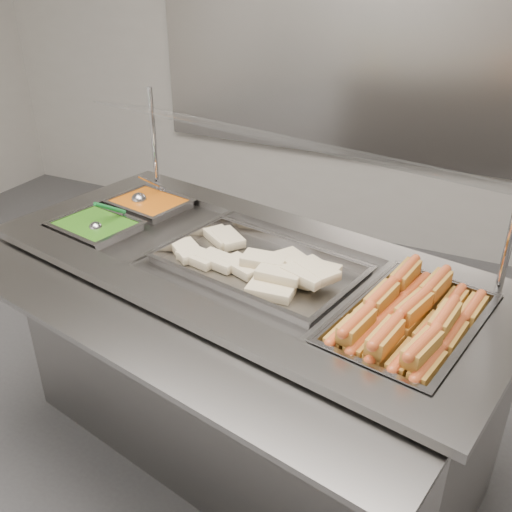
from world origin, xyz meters
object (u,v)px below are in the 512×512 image
at_px(steam_counter, 246,359).
at_px(pan_wraps, 258,269).
at_px(serving_spoon, 99,225).
at_px(pan_hotdogs, 409,330).
at_px(ladle, 140,199).
at_px(sneeze_guard, 283,143).

height_order(steam_counter, pan_wraps, pan_wraps).
relative_size(steam_counter, serving_spoon, 11.21).
relative_size(steam_counter, pan_hotdogs, 3.31).
bearing_deg(ladle, serving_spoon, -87.70).
distance_m(steam_counter, sneeze_guard, 0.82).
distance_m(ladle, serving_spoon, 0.28).
bearing_deg(ladle, pan_wraps, -21.66).
height_order(pan_hotdogs, ladle, ladle).
relative_size(pan_hotdogs, pan_wraps, 0.81).
height_order(pan_wraps, serving_spoon, serving_spoon).
relative_size(sneeze_guard, pan_hotdogs, 2.76).
bearing_deg(pan_wraps, ladle, 158.34).
distance_m(pan_hotdogs, ladle, 1.28).
xyz_separation_m(sneeze_guard, ladle, (-0.67, 0.05, -0.35)).
bearing_deg(pan_hotdogs, steam_counter, 168.29).
height_order(steam_counter, ladle, ladle).
xyz_separation_m(steam_counter, pan_wraps, (0.06, -0.01, 0.41)).
bearing_deg(steam_counter, serving_spoon, -178.02).
bearing_deg(ladle, sneeze_guard, -4.39).
xyz_separation_m(pan_wraps, serving_spoon, (-0.67, -0.01, 0.04)).
height_order(sneeze_guard, serving_spoon, sneeze_guard).
xyz_separation_m(pan_hotdogs, ladle, (-1.22, 0.38, 0.05)).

